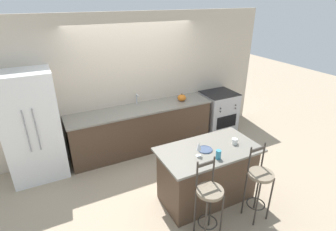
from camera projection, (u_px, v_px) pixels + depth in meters
The scene contains 14 objects.
ground_plane at pixel (150, 156), 5.28m from camera, with size 18.00×18.00×0.00m, color tan.
wall_back at pixel (134, 82), 5.30m from camera, with size 6.00×0.07×2.70m.
back_counter at pixel (142, 128), 5.40m from camera, with size 2.93×0.70×0.92m.
sink_faucet at pixel (137, 98), 5.32m from camera, with size 0.02×0.13×0.22m.
kitchen_island at pixel (207, 174), 4.03m from camera, with size 1.51×0.82×0.90m.
refrigerator at pixel (32, 127), 4.38m from camera, with size 0.88×0.70×1.90m.
oven_range at pixel (218, 112), 6.16m from camera, with size 0.74×0.70×0.94m.
bar_stool_near at pixel (209, 199), 3.30m from camera, with size 0.34×0.34×1.15m.
bar_stool_far at pixel (259, 182), 3.60m from camera, with size 0.34×0.34×1.15m.
dinner_plate at pixel (205, 149), 3.81m from camera, with size 0.22×0.22×0.02m.
wine_glass at pixel (199, 146), 3.62m from camera, with size 0.08×0.08×0.21m.
coffee_mug at pixel (235, 141), 3.95m from camera, with size 0.12×0.09×0.09m.
tumbler_cup at pixel (218, 155), 3.59m from camera, with size 0.07×0.07×0.13m.
pumpkin_decoration at pixel (182, 98), 5.52m from camera, with size 0.18×0.18×0.16m.
Camera 1 is at (-1.68, -4.15, 2.95)m, focal length 28.00 mm.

